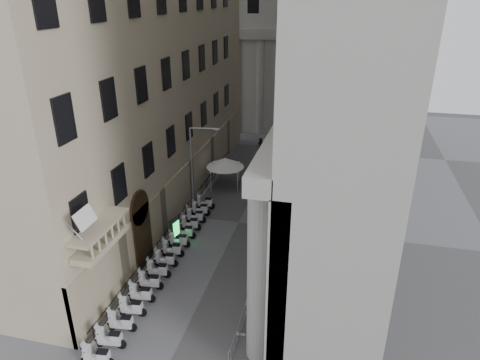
% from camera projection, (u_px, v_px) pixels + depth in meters
% --- Properties ---
extents(far_building, '(22.00, 10.00, 30.00)m').
position_uv_depth(far_building, '(292.00, 11.00, 54.51)').
color(far_building, '#A8A69F').
rests_on(far_building, ground).
extents(iron_fence, '(0.30, 28.00, 1.40)m').
position_uv_depth(iron_fence, '(184.00, 223.00, 34.84)').
color(iron_fence, black).
rests_on(iron_fence, ground).
extents(blue_awning, '(1.60, 3.00, 3.00)m').
position_uv_depth(blue_awning, '(299.00, 193.00, 40.14)').
color(blue_awning, navy).
rests_on(blue_awning, ground).
extents(flag, '(1.00, 1.40, 8.20)m').
position_uv_depth(flag, '(105.00, 340.00, 23.22)').
color(flag, '#9E0C11').
rests_on(flag, ground).
extents(scooter_1, '(1.46, 0.73, 1.50)m').
position_uv_depth(scooter_1, '(111.00, 347.00, 22.72)').
color(scooter_1, silver).
rests_on(scooter_1, ground).
extents(scooter_2, '(1.46, 0.73, 1.50)m').
position_uv_depth(scooter_2, '(123.00, 331.00, 23.84)').
color(scooter_2, silver).
rests_on(scooter_2, ground).
extents(scooter_3, '(1.46, 0.73, 1.50)m').
position_uv_depth(scooter_3, '(133.00, 315.00, 24.95)').
color(scooter_3, silver).
rests_on(scooter_3, ground).
extents(scooter_4, '(1.46, 0.73, 1.50)m').
position_uv_depth(scooter_4, '(142.00, 301.00, 26.07)').
color(scooter_4, silver).
rests_on(scooter_4, ground).
extents(scooter_5, '(1.46, 0.73, 1.50)m').
position_uv_depth(scooter_5, '(151.00, 289.00, 27.18)').
color(scooter_5, silver).
rests_on(scooter_5, ground).
extents(scooter_6, '(1.46, 0.73, 1.50)m').
position_uv_depth(scooter_6, '(159.00, 277.00, 28.30)').
color(scooter_6, silver).
rests_on(scooter_6, ground).
extents(scooter_7, '(1.46, 0.73, 1.50)m').
position_uv_depth(scooter_7, '(166.00, 266.00, 29.41)').
color(scooter_7, silver).
rests_on(scooter_7, ground).
extents(scooter_8, '(1.46, 0.73, 1.50)m').
position_uv_depth(scooter_8, '(173.00, 256.00, 30.53)').
color(scooter_8, silver).
rests_on(scooter_8, ground).
extents(scooter_9, '(1.46, 0.73, 1.50)m').
position_uv_depth(scooter_9, '(179.00, 247.00, 31.64)').
color(scooter_9, silver).
rests_on(scooter_9, ground).
extents(scooter_10, '(1.46, 0.73, 1.50)m').
position_uv_depth(scooter_10, '(185.00, 238.00, 32.76)').
color(scooter_10, silver).
rests_on(scooter_10, ground).
extents(scooter_11, '(1.46, 0.73, 1.50)m').
position_uv_depth(scooter_11, '(191.00, 230.00, 33.87)').
color(scooter_11, silver).
rests_on(scooter_11, ground).
extents(scooter_12, '(1.46, 0.73, 1.50)m').
position_uv_depth(scooter_12, '(196.00, 222.00, 34.99)').
color(scooter_12, silver).
rests_on(scooter_12, ground).
extents(scooter_13, '(1.46, 0.73, 1.50)m').
position_uv_depth(scooter_13, '(201.00, 215.00, 36.10)').
color(scooter_13, silver).
rests_on(scooter_13, ground).
extents(scooter_14, '(1.46, 0.73, 1.50)m').
position_uv_depth(scooter_14, '(205.00, 208.00, 37.22)').
color(scooter_14, silver).
rests_on(scooter_14, ground).
extents(barrier_0, '(0.60, 2.40, 1.10)m').
position_uv_depth(barrier_0, '(234.00, 351.00, 22.45)').
color(barrier_0, '#B5B8BD').
rests_on(barrier_0, ground).
extents(barrier_1, '(0.60, 2.40, 1.10)m').
position_uv_depth(barrier_1, '(245.00, 319.00, 24.68)').
color(barrier_1, '#B5B8BD').
rests_on(barrier_1, ground).
extents(barrier_2, '(0.60, 2.40, 1.10)m').
position_uv_depth(barrier_2, '(254.00, 292.00, 26.90)').
color(barrier_2, '#B5B8BD').
rests_on(barrier_2, ground).
extents(barrier_3, '(0.60, 2.40, 1.10)m').
position_uv_depth(barrier_3, '(261.00, 269.00, 29.12)').
color(barrier_3, '#B5B8BD').
rests_on(barrier_3, ground).
extents(barrier_4, '(0.60, 2.40, 1.10)m').
position_uv_depth(barrier_4, '(268.00, 249.00, 31.34)').
color(barrier_4, '#B5B8BD').
rests_on(barrier_4, ground).
extents(barrier_5, '(0.60, 2.40, 1.10)m').
position_uv_depth(barrier_5, '(273.00, 232.00, 33.57)').
color(barrier_5, '#B5B8BD').
rests_on(barrier_5, ground).
extents(security_tent, '(3.59, 3.59, 2.92)m').
position_uv_depth(security_tent, '(227.00, 164.00, 40.31)').
color(security_tent, silver).
rests_on(security_tent, ground).
extents(street_lamp, '(2.43, 0.59, 7.50)m').
position_uv_depth(street_lamp, '(195.00, 163.00, 34.94)').
color(street_lamp, '#919399').
rests_on(street_lamp, ground).
extents(info_kiosk, '(0.49, 1.00, 2.04)m').
position_uv_depth(info_kiosk, '(175.00, 231.00, 31.77)').
color(info_kiosk, black).
rests_on(info_kiosk, ground).
extents(pedestrian_a, '(0.70, 0.49, 1.82)m').
position_uv_depth(pedestrian_a, '(275.00, 189.00, 38.69)').
color(pedestrian_a, black).
rests_on(pedestrian_a, ground).
extents(pedestrian_b, '(0.98, 0.82, 1.81)m').
position_uv_depth(pedestrian_b, '(292.00, 169.00, 43.07)').
color(pedestrian_b, black).
rests_on(pedestrian_b, ground).
extents(pedestrian_c, '(1.02, 0.82, 1.80)m').
position_uv_depth(pedestrian_c, '(261.00, 145.00, 49.71)').
color(pedestrian_c, black).
rests_on(pedestrian_c, ground).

